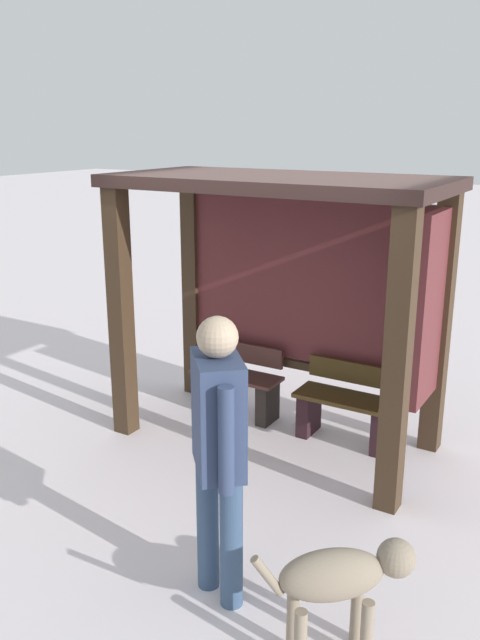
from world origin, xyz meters
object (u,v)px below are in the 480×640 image
Objects in this scene: dog at (341,579)px; bus_shelter at (296,256)px; bench_left_inside at (237,384)px; person_walking at (218,438)px; bench_center_inside at (346,409)px.

bus_shelter is at bearing 121.97° from dog.
person_walking is at bearing -61.13° from bench_left_inside.
person_walking is (1.31, -2.38, 0.76)m from bench_left_inside.
person_walking is (0.14, -2.38, 0.76)m from bench_center_inside.
bus_shelter reaches higher than bench_left_inside.
bus_shelter is 1.58× the size of person_walking.
bench_center_inside is at bearing 14.12° from bus_shelter.
dog is at bearing -68.60° from bench_center_inside.
bus_shelter reaches higher than dog.
person_walking reaches higher than bench_left_inside.
bus_shelter reaches higher than bench_center_inside.
dog is (2.14, -2.46, 0.18)m from bench_left_inside.
dog is (1.46, -2.34, -1.22)m from bus_shelter.
bench_center_inside is (1.18, -0.00, 0.00)m from bench_left_inside.
bench_left_inside is 2.82m from person_walking.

